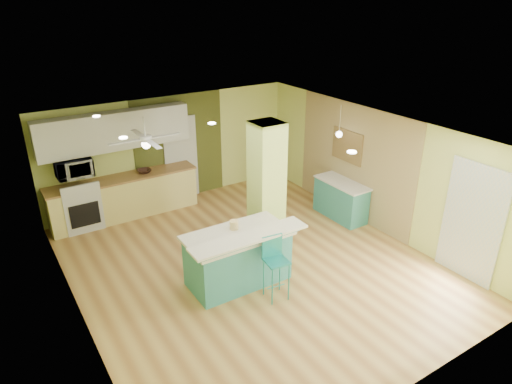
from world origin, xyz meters
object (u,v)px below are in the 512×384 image
fruit_bowl (144,171)px  side_counter (341,199)px  peninsula (238,257)px  canister (234,225)px  bar_stool (275,257)px

fruit_bowl → side_counter: bearing=-36.4°
peninsula → canister: bearing=78.3°
peninsula → fruit_bowl: size_ratio=6.52×
bar_stool → canister: 0.93m
bar_stool → fruit_bowl: bearing=105.3°
side_counter → bar_stool: bearing=-151.5°
peninsula → bar_stool: 0.74m
peninsula → canister: 0.55m
bar_stool → canister: bearing=113.4°
bar_stool → canister: canister is taller
side_counter → canister: canister is taller
canister → side_counter: bearing=12.9°
side_counter → canister: bearing=-167.1°
bar_stool → canister: (-0.25, 0.85, 0.29)m
fruit_bowl → canister: bearing=-83.5°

